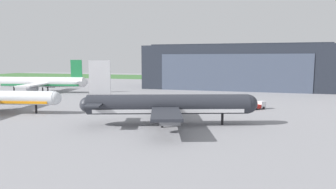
% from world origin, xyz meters
% --- Properties ---
extents(ground_plane, '(440.00, 440.00, 0.00)m').
position_xyz_m(ground_plane, '(0.00, 0.00, 0.00)').
color(ground_plane, gray).
extents(grass_field_strip, '(440.00, 56.00, 0.08)m').
position_xyz_m(grass_field_strip, '(0.00, 164.76, 0.04)').
color(grass_field_strip, '#3C6B35').
rests_on(grass_field_strip, ground_plane).
extents(maintenance_hangar, '(87.77, 38.95, 22.33)m').
position_xyz_m(maintenance_hangar, '(10.60, 89.73, 10.71)').
color(maintenance_hangar, '#232833').
rests_on(maintenance_hangar, ground_plane).
extents(airliner_near_left, '(37.66, 31.10, 14.30)m').
position_xyz_m(airliner_near_left, '(1.53, -4.51, 4.49)').
color(airliner_near_left, '#282B33').
rests_on(airliner_near_left, ground_plane).
extents(airliner_far_right, '(40.73, 34.01, 14.28)m').
position_xyz_m(airliner_far_right, '(-69.52, 42.92, 4.50)').
color(airliner_far_right, white).
rests_on(airliner_far_right, ground_plane).
extents(pushback_tractor, '(4.81, 4.55, 2.31)m').
position_xyz_m(pushback_tractor, '(21.09, 22.92, 1.09)').
color(pushback_tractor, silver).
rests_on(pushback_tractor, ground_plane).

